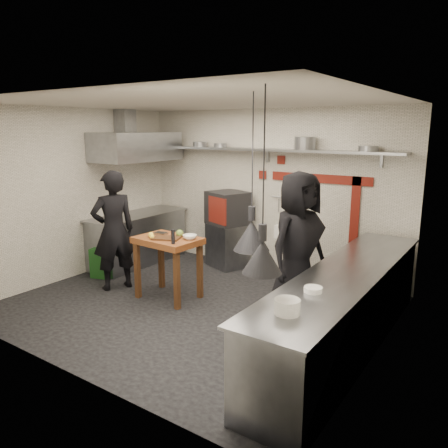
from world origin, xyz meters
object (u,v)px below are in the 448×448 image
Objects in this scene: chef_left at (114,231)px; combi_oven at (228,208)px; green_bin at (104,262)px; prep_table at (169,268)px; chef_right at (298,246)px; oven_stand at (228,245)px.

combi_oven is at bearing 179.49° from chef_left.
prep_table is at bearing -4.02° from green_bin.
chef_right is (1.93, -1.25, -0.12)m from combi_oven.
oven_stand is 2.43m from chef_right.
prep_table is at bearing -65.75° from combi_oven.
chef_left is (-0.86, -1.88, -0.16)m from combi_oven.
oven_stand is 0.69m from combi_oven.
prep_table is at bearing -64.82° from oven_stand.
prep_table is at bearing 119.02° from chef_right.
chef_right reaches higher than oven_stand.
chef_left reaches higher than oven_stand.
chef_left reaches higher than prep_table.
green_bin is 0.54× the size of prep_table.
green_bin is (-1.43, -1.67, -0.15)m from oven_stand.
green_bin is at bearing 110.71° from chef_right.
prep_table is (0.10, -1.72, -0.63)m from combi_oven.
combi_oven is 2.30m from chef_right.
green_bin is at bearing -109.52° from oven_stand.
oven_stand is 1.25× the size of combi_oven.
oven_stand is 1.60× the size of green_bin.
green_bin is 3.48m from chef_right.
chef_left is (0.60, -0.27, 0.68)m from green_bin.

